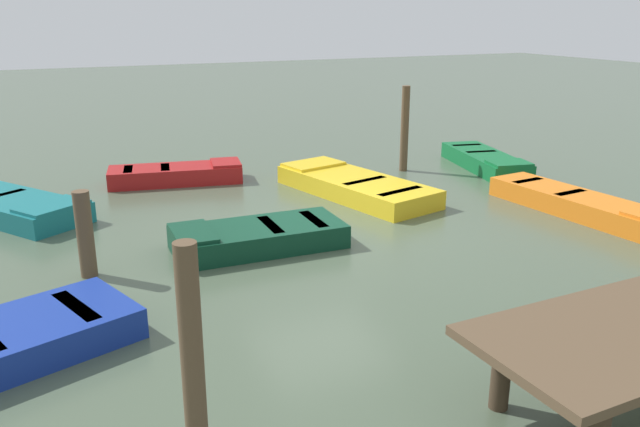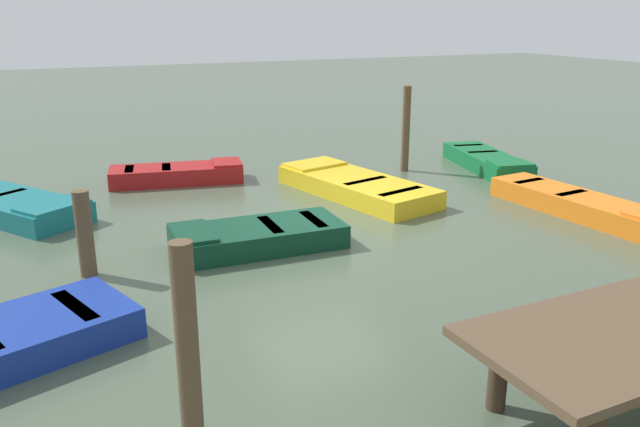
# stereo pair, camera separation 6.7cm
# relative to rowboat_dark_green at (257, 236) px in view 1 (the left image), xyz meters

# --- Properties ---
(ground_plane) EXTENTS (80.00, 80.00, 0.00)m
(ground_plane) POSITION_rel_rowboat_dark_green_xyz_m (-1.35, -0.34, -0.22)
(ground_plane) COLOR #475642
(rowboat_dark_green) EXTENTS (2.96, 1.39, 0.46)m
(rowboat_dark_green) POSITION_rel_rowboat_dark_green_xyz_m (0.00, 0.00, 0.00)
(rowboat_dark_green) COLOR #0C3823
(rowboat_dark_green) RESTS_ON ground_plane
(rowboat_yellow) EXTENTS (2.36, 4.19, 0.46)m
(rowboat_yellow) POSITION_rel_rowboat_dark_green_xyz_m (-3.10, -2.30, -0.00)
(rowboat_yellow) COLOR gold
(rowboat_yellow) RESTS_ON ground_plane
(rowboat_teal) EXTENTS (3.05, 3.67, 0.46)m
(rowboat_teal) POSITION_rel_rowboat_dark_green_xyz_m (3.86, -3.77, -0.00)
(rowboat_teal) COLOR #14666B
(rowboat_teal) RESTS_ON ground_plane
(rowboat_green) EXTENTS (1.73, 3.40, 0.46)m
(rowboat_green) POSITION_rel_rowboat_dark_green_xyz_m (-7.34, -3.08, -0.00)
(rowboat_green) COLOR #0F602D
(rowboat_green) RESTS_ON ground_plane
(rowboat_orange) EXTENTS (1.41, 4.17, 0.46)m
(rowboat_orange) POSITION_rel_rowboat_dark_green_xyz_m (-6.55, 0.97, -0.00)
(rowboat_orange) COLOR orange
(rowboat_orange) RESTS_ON ground_plane
(rowboat_red) EXTENTS (3.21, 1.59, 0.46)m
(rowboat_red) POSITION_rel_rowboat_dark_green_xyz_m (0.25, -5.02, -0.00)
(rowboat_red) COLOR maroon
(rowboat_red) RESTS_ON ground_plane
(mooring_piling_mid_left) EXTENTS (0.20, 0.20, 2.16)m
(mooring_piling_mid_left) POSITION_rel_rowboat_dark_green_xyz_m (-5.30, -3.80, 0.86)
(mooring_piling_mid_left) COLOR brown
(mooring_piling_mid_left) RESTS_ON ground_plane
(mooring_piling_center) EXTENTS (0.25, 0.25, 1.36)m
(mooring_piling_center) POSITION_rel_rowboat_dark_green_xyz_m (2.78, 0.07, 0.47)
(mooring_piling_center) COLOR brown
(mooring_piling_center) RESTS_ON ground_plane
(mooring_piling_far_right) EXTENTS (0.20, 0.20, 2.12)m
(mooring_piling_far_right) POSITION_rel_rowboat_dark_green_xyz_m (2.34, 4.99, 0.84)
(mooring_piling_far_right) COLOR brown
(mooring_piling_far_right) RESTS_ON ground_plane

